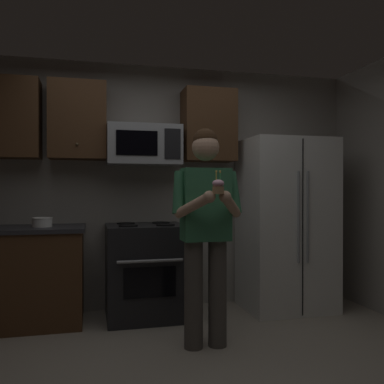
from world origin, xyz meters
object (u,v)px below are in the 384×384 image
at_px(refrigerator, 286,224).
at_px(bowl_large_white, 42,222).
at_px(microwave, 144,145).
at_px(person, 206,224).
at_px(cupcake, 218,186).
at_px(oven_range, 145,271).

height_order(refrigerator, bowl_large_white, refrigerator).
bearing_deg(microwave, person, -69.71).
distance_m(refrigerator, cupcake, 1.68).
bearing_deg(person, refrigerator, 37.20).
bearing_deg(bowl_large_white, cupcake, -42.43).
xyz_separation_m(oven_range, bowl_large_white, (-0.97, 0.00, 0.50)).
bearing_deg(person, microwave, 110.29).
relative_size(microwave, refrigerator, 0.41).
distance_m(bowl_large_white, person, 1.61).
xyz_separation_m(microwave, refrigerator, (1.50, -0.16, -0.82)).
xyz_separation_m(microwave, cupcake, (0.37, -1.34, -0.43)).
relative_size(bowl_large_white, person, 0.11).
bearing_deg(person, oven_range, 112.75).
relative_size(microwave, cupcake, 4.26).
distance_m(oven_range, microwave, 1.26).
bearing_deg(refrigerator, oven_range, 178.50).
xyz_separation_m(refrigerator, bowl_large_white, (-2.47, 0.04, 0.07)).
relative_size(refrigerator, bowl_large_white, 9.57).
bearing_deg(bowl_large_white, microwave, 6.79).
relative_size(microwave, bowl_large_white, 3.94).
bearing_deg(refrigerator, person, -142.80).
distance_m(microwave, cupcake, 1.46).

